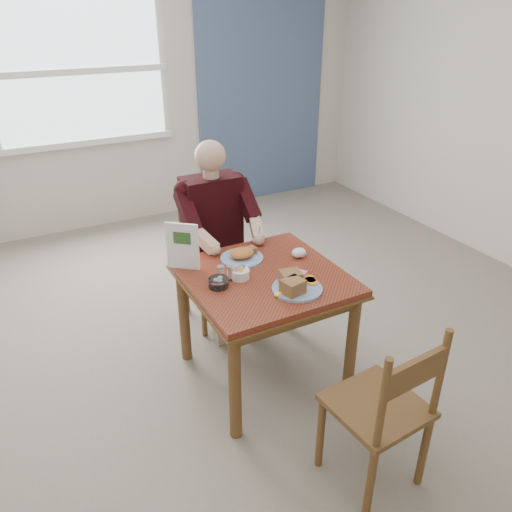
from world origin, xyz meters
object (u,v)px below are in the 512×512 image
chair_near (384,410)px  diner (216,223)px  chair_far (213,260)px  near_plate (295,284)px  far_plate (242,255)px  table (264,290)px

chair_near → diner: size_ratio=0.69×
chair_far → chair_near: size_ratio=1.00×
chair_far → near_plate: chair_far is taller
diner → chair_far: bearing=90.0°
chair_far → near_plate: size_ratio=3.08×
chair_far → far_plate: 0.63m
chair_near → far_plate: (-0.13, 1.23, 0.30)m
chair_far → far_plate: size_ratio=3.28×
chair_far → diner: (0.00, -0.09, 0.33)m
table → diner: 0.73m
diner → far_plate: diner is taller
table → near_plate: (0.07, -0.24, 0.15)m
chair_far → chair_near: 1.79m
chair_near → near_plate: 0.82m
near_plate → far_plate: size_ratio=1.06×
chair_far → near_plate: bearing=-86.4°
near_plate → diner: bearing=94.0°
diner → near_plate: (0.07, -0.94, -0.03)m
diner → near_plate: bearing=-86.0°
table → far_plate: 0.28m
table → chair_far: size_ratio=0.97×
table → chair_far: bearing=90.0°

